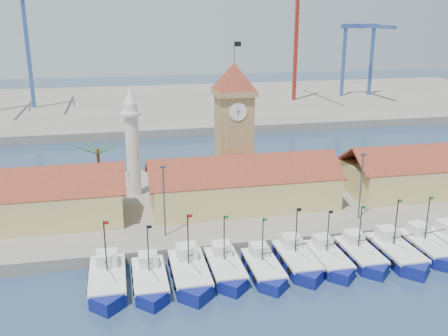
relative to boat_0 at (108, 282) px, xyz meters
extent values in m
plane|color=navy|center=(19.00, -3.04, -0.81)|extent=(400.00, 400.00, 0.00)
cube|color=gray|center=(19.00, 20.96, -0.06)|extent=(140.00, 32.00, 1.50)
cube|color=gray|center=(19.00, 106.96, 0.19)|extent=(240.00, 80.00, 2.00)
cube|color=navy|center=(0.00, 0.42, -0.28)|extent=(3.69, 8.36, 1.90)
cube|color=navy|center=(0.00, -3.76, -0.28)|extent=(3.69, 3.69, 1.90)
cube|color=silver|center=(0.00, 0.42, 0.67)|extent=(3.77, 8.59, 0.37)
cube|color=silver|center=(0.00, 2.51, 1.51)|extent=(2.22, 2.32, 1.48)
cylinder|color=black|center=(0.00, 0.95, 3.62)|extent=(0.15, 0.15, 5.91)
cube|color=#A5140F|center=(0.26, 0.95, 6.37)|extent=(0.53, 0.02, 0.37)
cube|color=navy|center=(4.38, -0.26, -0.32)|extent=(3.41, 7.71, 1.75)
cube|color=navy|center=(4.38, -4.12, -0.32)|extent=(3.41, 3.41, 1.75)
cube|color=silver|center=(4.38, -0.26, 0.56)|extent=(3.47, 7.92, 0.34)
cube|color=silver|center=(4.38, 1.66, 1.33)|extent=(2.04, 2.14, 1.36)
cylinder|color=black|center=(4.38, 0.22, 3.28)|extent=(0.14, 0.14, 5.45)
cube|color=black|center=(4.62, 0.22, 5.81)|extent=(0.49, 0.02, 0.34)
cube|color=navy|center=(8.71, 0.17, -0.27)|extent=(3.74, 8.45, 1.92)
cube|color=navy|center=(8.71, -4.06, -0.27)|extent=(3.74, 3.74, 1.92)
cube|color=silver|center=(8.71, 0.17, 0.69)|extent=(3.81, 8.69, 0.37)
cube|color=silver|center=(8.71, 2.28, 1.54)|extent=(2.24, 2.35, 1.49)
cylinder|color=black|center=(8.71, 0.70, 3.68)|extent=(0.15, 0.15, 5.98)
cube|color=#A5140F|center=(8.97, 0.70, 6.45)|extent=(0.53, 0.02, 0.37)
cube|color=navy|center=(12.78, 0.62, -0.32)|extent=(3.40, 7.70, 1.75)
cube|color=navy|center=(12.78, -3.23, -0.32)|extent=(3.40, 3.40, 1.75)
cube|color=silver|center=(12.78, 0.62, 0.55)|extent=(3.47, 7.91, 0.34)
cube|color=silver|center=(12.78, 2.54, 1.33)|extent=(2.04, 2.14, 1.36)
cylinder|color=black|center=(12.78, 1.10, 3.28)|extent=(0.14, 0.14, 5.44)
cube|color=#197226|center=(13.02, 1.10, 5.80)|extent=(0.49, 0.02, 0.34)
cube|color=navy|center=(16.93, -0.30, -0.34)|extent=(3.26, 7.37, 1.68)
cube|color=navy|center=(16.93, -3.98, -0.34)|extent=(3.26, 3.26, 1.68)
cube|color=silver|center=(16.93, -0.30, 0.50)|extent=(3.32, 7.58, 0.33)
cube|color=silver|center=(16.93, 1.55, 1.24)|extent=(1.96, 2.05, 1.30)
cylinder|color=black|center=(16.93, 0.17, 3.10)|extent=(0.13, 0.13, 5.21)
cube|color=#197226|center=(17.17, 0.17, 5.52)|extent=(0.47, 0.02, 0.33)
cube|color=navy|center=(21.22, 0.68, -0.31)|extent=(3.47, 7.86, 1.79)
cube|color=navy|center=(21.22, -3.24, -0.31)|extent=(3.47, 3.47, 1.79)
cube|color=silver|center=(21.22, 0.68, 0.58)|extent=(3.54, 8.07, 0.35)
cube|color=silver|center=(21.22, 2.65, 1.37)|extent=(2.08, 2.18, 1.39)
cylinder|color=black|center=(21.22, 1.18, 3.36)|extent=(0.14, 0.14, 5.55)
cube|color=black|center=(21.47, 1.18, 5.94)|extent=(0.50, 0.02, 0.35)
cube|color=navy|center=(24.90, 0.24, -0.34)|extent=(3.26, 7.38, 1.68)
cube|color=navy|center=(24.90, -3.45, -0.34)|extent=(3.26, 3.26, 1.68)
cube|color=silver|center=(24.90, 0.24, 0.50)|extent=(3.33, 7.58, 0.33)
cube|color=silver|center=(24.90, 2.09, 1.24)|extent=(1.96, 2.05, 1.30)
cylinder|color=black|center=(24.90, 0.71, 3.11)|extent=(0.13, 0.13, 5.22)
cube|color=black|center=(25.13, 0.71, 5.53)|extent=(0.47, 0.02, 0.33)
cube|color=navy|center=(29.00, 0.43, -0.33)|extent=(3.34, 7.55, 1.72)
cube|color=navy|center=(29.00, -3.34, -0.33)|extent=(3.34, 3.34, 1.72)
cube|color=silver|center=(29.00, 0.43, 0.53)|extent=(3.40, 7.76, 0.33)
cube|color=silver|center=(29.00, 2.32, 1.29)|extent=(2.00, 2.10, 1.33)
cylinder|color=black|center=(29.00, 0.91, 3.20)|extent=(0.13, 0.13, 5.34)
cube|color=#197226|center=(29.24, 0.91, 5.67)|extent=(0.48, 0.02, 0.33)
cube|color=navy|center=(33.28, -0.11, -0.28)|extent=(3.66, 8.28, 1.88)
cube|color=navy|center=(33.28, -4.24, -0.28)|extent=(3.66, 3.66, 1.88)
cube|color=silver|center=(33.28, -0.11, 0.66)|extent=(3.73, 8.50, 0.37)
cube|color=silver|center=(33.28, 1.96, 1.49)|extent=(2.19, 2.30, 1.46)
cylinder|color=black|center=(33.28, 0.42, 3.58)|extent=(0.15, 0.15, 5.85)
cube|color=#197226|center=(33.54, 0.42, 6.30)|extent=(0.52, 0.02, 0.37)
cube|color=navy|center=(37.83, 0.53, -0.30)|extent=(3.54, 8.00, 1.82)
cube|color=navy|center=(37.83, -3.47, -0.30)|extent=(3.54, 3.54, 1.82)
cube|color=silver|center=(37.83, 0.53, 0.61)|extent=(3.61, 8.23, 0.35)
cube|color=silver|center=(37.83, 2.53, 1.42)|extent=(2.12, 2.22, 1.41)
cylinder|color=black|center=(37.83, 1.03, 3.44)|extent=(0.14, 0.14, 5.66)
cube|color=#197226|center=(38.08, 1.03, 6.06)|extent=(0.51, 0.02, 0.35)
cube|color=silver|center=(41.73, 2.32, 1.46)|extent=(2.17, 2.27, 1.45)
cube|color=tan|center=(-13.00, 16.96, 2.94)|extent=(30.00, 10.00, 4.50)
cube|color=#983E26|center=(-13.00, 19.46, 6.69)|extent=(31.20, 5.13, 3.21)
cube|color=tan|center=(19.00, 16.96, 2.94)|extent=(26.00, 10.00, 4.50)
cube|color=#983E26|center=(19.00, 14.46, 6.69)|extent=(27.04, 5.13, 3.21)
cube|color=#983E26|center=(19.00, 19.46, 6.69)|extent=(27.04, 5.13, 3.21)
cube|color=tan|center=(51.00, 16.96, 2.94)|extent=(30.00, 10.00, 4.50)
cube|color=#983E26|center=(51.00, 19.46, 6.69)|extent=(31.20, 5.13, 3.21)
cube|color=tan|center=(19.00, 22.96, 8.19)|extent=(5.00, 5.00, 15.00)
cube|color=tan|center=(19.00, 22.96, 16.09)|extent=(5.80, 5.80, 0.80)
pyramid|color=#983E26|center=(19.00, 22.96, 18.39)|extent=(5.80, 5.80, 4.00)
cylinder|color=white|center=(19.00, 20.41, 13.69)|extent=(2.60, 0.15, 2.60)
cube|color=black|center=(19.00, 20.33, 13.69)|extent=(0.08, 0.02, 1.00)
cube|color=black|center=(19.00, 20.33, 13.69)|extent=(0.80, 0.02, 0.08)
cylinder|color=#3F3F44|center=(19.00, 22.96, 21.89)|extent=(0.10, 0.10, 3.00)
cube|color=black|center=(19.50, 22.96, 22.99)|extent=(1.00, 0.03, 0.70)
cylinder|color=silver|center=(4.00, 24.96, 7.69)|extent=(2.00, 2.00, 14.00)
cylinder|color=silver|center=(4.00, 24.96, 13.19)|extent=(3.00, 3.00, 0.40)
cone|color=silver|center=(4.00, 24.96, 15.79)|extent=(1.80, 1.80, 2.40)
cylinder|color=brown|center=(-1.00, 22.96, 4.69)|extent=(0.44, 0.44, 8.00)
cube|color=#22541C|center=(0.40, 22.96, 8.49)|extent=(2.80, 0.35, 1.18)
cube|color=#22541C|center=(-0.30, 24.18, 8.49)|extent=(1.71, 2.60, 1.18)
cube|color=#22541C|center=(-1.70, 24.18, 8.49)|extent=(1.71, 2.60, 1.18)
cube|color=#22541C|center=(-2.40, 22.96, 8.49)|extent=(2.80, 0.35, 1.18)
cube|color=#22541C|center=(-1.70, 21.75, 8.49)|extent=(1.71, 2.60, 1.18)
cube|color=#22541C|center=(-0.30, 21.75, 8.49)|extent=(1.71, 2.60, 1.18)
cylinder|color=#3F3F44|center=(7.00, 8.96, 5.19)|extent=(0.20, 0.20, 9.00)
cube|color=#3F3F44|center=(7.00, 8.96, 9.59)|extent=(0.70, 0.25, 0.25)
cylinder|color=#3F3F44|center=(33.00, 8.96, 5.19)|extent=(0.20, 0.20, 9.00)
cube|color=#3F3F44|center=(33.00, 8.96, 9.59)|extent=(0.70, 0.25, 0.25)
cube|color=#32519B|center=(-21.57, 104.96, 16.95)|extent=(1.00, 1.00, 31.52)
cube|color=maroon|center=(57.35, 101.96, 18.89)|extent=(1.00, 1.00, 35.39)
cube|color=#32519B|center=(76.00, 106.96, 12.19)|extent=(0.90, 0.90, 22.00)
cube|color=#32519B|center=(86.00, 106.96, 12.19)|extent=(0.90, 0.90, 22.00)
cube|color=#32519B|center=(81.00, 106.96, 23.69)|extent=(13.00, 1.40, 1.40)
cube|color=#32519B|center=(81.00, 96.96, 23.69)|extent=(1.40, 22.00, 1.00)
camera|label=1|loc=(2.10, -48.12, 26.81)|focal=40.00mm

